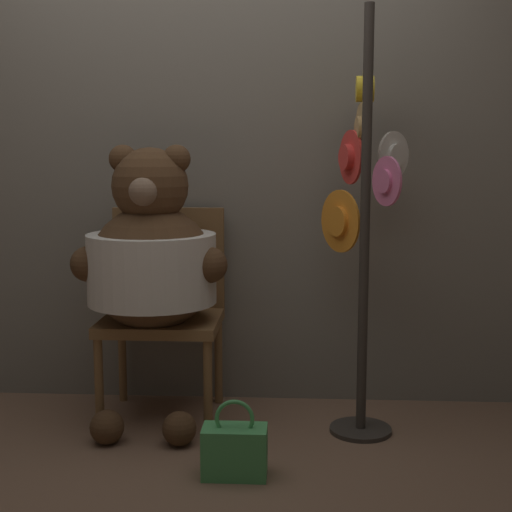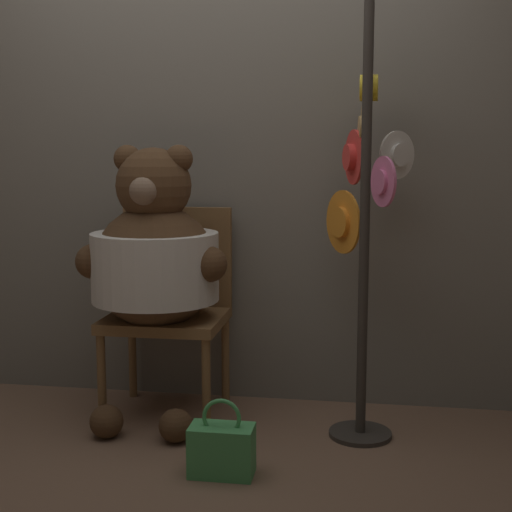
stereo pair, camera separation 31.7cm
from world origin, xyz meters
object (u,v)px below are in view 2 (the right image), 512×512
teddy_bear (155,259)px  hat_display_rack (364,207)px  chair (170,301)px  handbag_on_ground (222,449)px

teddy_bear → hat_display_rack: (0.95, 0.02, 0.25)m
teddy_bear → hat_display_rack: 0.98m
chair → teddy_bear: 0.29m
hat_display_rack → handbag_on_ground: size_ratio=6.04×
hat_display_rack → handbag_on_ground: 1.19m
chair → hat_display_rack: 1.05m
chair → teddy_bear: teddy_bear is taller
teddy_bear → hat_display_rack: bearing=1.3°
chair → handbag_on_ground: 0.92m
hat_display_rack → handbag_on_ground: bearing=-133.2°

